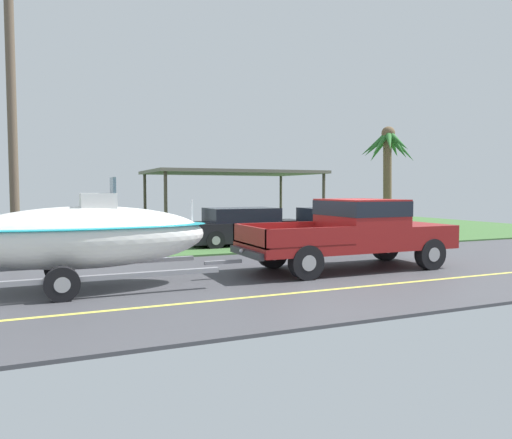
# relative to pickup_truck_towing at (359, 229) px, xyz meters

# --- Properties ---
(ground) EXTENTS (36.00, 22.00, 0.11)m
(ground) POSITION_rel_pickup_truck_towing_xyz_m (-0.62, 8.12, -1.02)
(ground) COLOR #424247
(pickup_truck_towing) EXTENTS (5.75, 2.10, 1.80)m
(pickup_truck_towing) POSITION_rel_pickup_truck_towing_xyz_m (0.00, 0.00, 0.00)
(pickup_truck_towing) COLOR maroon
(pickup_truck_towing) RESTS_ON ground
(boat_on_trailer) EXTENTS (6.22, 2.23, 2.31)m
(boat_on_trailer) POSITION_rel_pickup_truck_towing_xyz_m (-6.74, 0.00, 0.07)
(boat_on_trailer) COLOR gray
(boat_on_trailer) RESTS_ON ground
(parked_sedan_near) EXTENTS (4.46, 1.82, 1.38)m
(parked_sedan_near) POSITION_rel_pickup_truck_towing_xyz_m (2.52, 4.75, -0.34)
(parked_sedan_near) COLOR black
(parked_sedan_near) RESTS_ON ground
(parked_sedan_far) EXTENTS (4.45, 1.91, 1.38)m
(parked_sedan_far) POSITION_rel_pickup_truck_towing_xyz_m (-0.77, 5.96, -0.34)
(parked_sedan_far) COLOR black
(parked_sedan_far) RESTS_ON ground
(carport_awning) EXTENTS (7.85, 4.97, 2.92)m
(carport_awning) POSITION_rel_pickup_truck_towing_xyz_m (0.63, 11.13, 1.78)
(carport_awning) COLOR #4C4238
(carport_awning) RESTS_ON ground
(palm_tree_near_left) EXTENTS (2.93, 3.23, 5.02)m
(palm_tree_near_left) POSITION_rel_pickup_truck_towing_xyz_m (7.53, 8.40, 2.76)
(palm_tree_near_left) COLOR brown
(palm_tree_near_left) RESTS_ON ground
(utility_pole) EXTENTS (0.24, 1.80, 8.30)m
(utility_pole) POSITION_rel_pickup_truck_towing_xyz_m (-8.24, 4.20, 3.29)
(utility_pole) COLOR brown
(utility_pole) RESTS_ON ground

